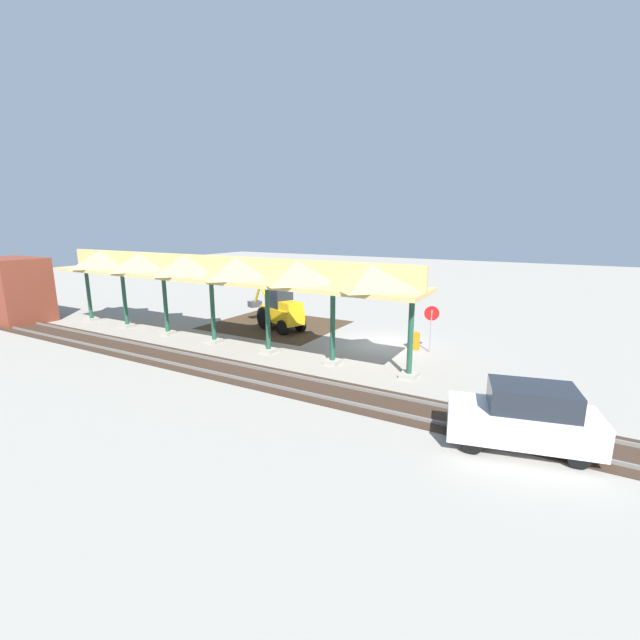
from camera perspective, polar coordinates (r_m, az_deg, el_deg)
name	(u,v)px	position (r m, az deg, el deg)	size (l,w,h in m)	color
ground_plane	(383,345)	(24.01, 8.40, -3.28)	(120.00, 120.00, 0.00)	gray
dirt_work_zone	(276,325)	(28.50, -5.90, -0.65)	(8.19, 7.00, 0.01)	#42301E
platform_canopy	(210,269)	(24.13, -14.41, 6.65)	(23.83, 3.20, 4.90)	#9E998E
rail_tracks	(315,389)	(17.55, -0.67, -9.12)	(60.00, 2.58, 0.15)	slate
stop_sign	(431,319)	(22.71, 14.63, 0.12)	(0.71, 0.33, 2.45)	gray
backhoe	(280,310)	(27.05, -5.30, 1.36)	(5.32, 3.13, 2.82)	#EAB214
dirt_mound	(270,321)	(29.81, -6.66, -0.09)	(4.49, 4.49, 1.40)	#42301E
brick_utility_building	(13,290)	(35.88, -35.76, 3.27)	(4.65, 3.16, 4.32)	brown
distant_parked_car	(524,417)	(14.25, 25.58, -11.63)	(4.49, 2.65, 1.98)	silver
traffic_barrel	(414,341)	(23.38, 12.48, -2.74)	(0.56, 0.56, 0.90)	orange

